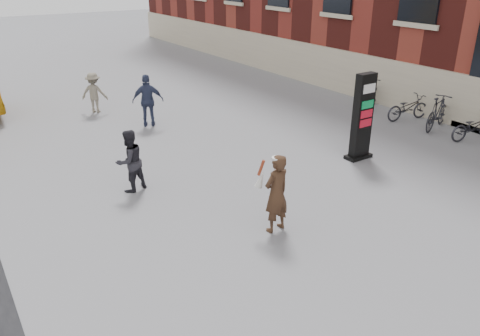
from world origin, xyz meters
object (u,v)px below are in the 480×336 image
bike_7 (368,94)px  pedestrian_a (130,161)px  bike_5 (437,113)px  info_pylon (362,117)px  woman (276,193)px  pedestrian_b (94,93)px  bike_6 (408,108)px  pedestrian_c (148,101)px  bike_4 (474,127)px

bike_7 → pedestrian_a: bearing=81.0°
bike_5 → info_pylon: bearing=79.0°
woman → pedestrian_b: bearing=-94.9°
bike_6 → info_pylon: bearing=122.3°
bike_6 → bike_5: bearing=-168.8°
info_pylon → pedestrian_a: bearing=165.4°
pedestrian_c → bike_6: 9.16m
pedestrian_a → woman: bearing=101.7°
pedestrian_b → bike_6: pedestrian_b is taller
pedestrian_a → pedestrian_b: bearing=-116.6°
pedestrian_a → pedestrian_c: size_ratio=0.87×
bike_5 → bike_7: 3.05m
woman → pedestrian_c: 7.92m
woman → pedestrian_b: woman is taller
pedestrian_a → bike_5: size_ratio=0.82×
info_pylon → pedestrian_c: (-3.86, 6.06, -0.34)m
pedestrian_a → bike_7: 10.54m
pedestrian_b → bike_5: bearing=173.9°
pedestrian_c → bike_4: 10.62m
woman → bike_4: (8.57, 0.92, -0.43)m
pedestrian_b → bike_6: bearing=178.3°
bike_4 → pedestrian_c: bearing=62.4°
bike_4 → bike_5: size_ratio=0.89×
pedestrian_b → bike_5: pedestrian_b is taller
pedestrian_c → bike_6: bearing=175.0°
pedestrian_b → pedestrian_c: bearing=148.1°
bike_5 → pedestrian_a: bearing=66.8°
pedestrian_a → pedestrian_b: 7.19m
info_pylon → bike_4: bearing=-12.8°
woman → pedestrian_b: 10.53m
pedestrian_b → pedestrian_c: 2.82m
info_pylon → bike_6: info_pylon is taller
woman → pedestrian_b: (-0.47, 10.52, -0.12)m
bike_4 → bike_7: bearing=13.6°
woman → bike_5: size_ratio=0.90×
woman → bike_4: woman is taller
pedestrian_c → woman: bearing=110.0°
woman → bike_4: bearing=178.7°
pedestrian_a → bike_6: size_ratio=0.91×
bike_7 → pedestrian_c: bearing=52.9°
woman → bike_7: 10.08m
woman → pedestrian_a: size_ratio=1.09×
info_pylon → bike_5: (4.13, 0.41, -0.66)m
woman → bike_4: size_ratio=1.01×
pedestrian_c → bike_5: 9.79m
bike_5 → bike_7: (0.00, 3.05, -0.01)m
pedestrian_c → info_pylon: bearing=146.6°
bike_4 → bike_6: 2.53m
pedestrian_a → bike_5: (10.37, -1.20, -0.21)m
pedestrian_c → bike_7: pedestrian_c is taller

